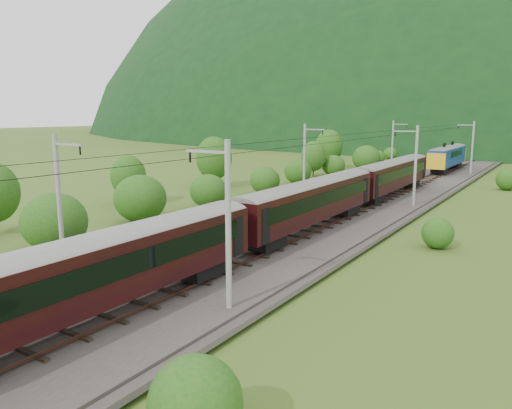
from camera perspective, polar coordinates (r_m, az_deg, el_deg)
The scene contains 13 objects.
ground at distance 28.35m, azimuth -13.48°, elevation -9.40°, with size 600.00×600.00×0.00m, color #3E5B1C.
railbed at distance 35.60m, azimuth -1.84°, elevation -4.77°, with size 14.00×220.00×0.30m, color #38332D.
track_left at distance 36.91m, azimuth -4.93°, elevation -3.91°, with size 2.40×220.00×0.27m.
track_right at distance 34.29m, azimuth 1.48°, elevation -4.98°, with size 2.40×220.00×0.27m.
catenary_left at distance 56.68m, azimuth 5.62°, elevation 5.31°, with size 2.54×192.28×8.00m.
catenary_right at distance 52.31m, azimuth 17.69°, elevation 4.45°, with size 2.54×192.28×8.00m.
overhead_wires at distance 34.45m, azimuth -1.91°, elevation 6.46°, with size 4.83×198.00×0.03m.
mountain_ridge at distance 347.67m, azimuth 8.98°, elevation 8.69°, with size 336.00×280.00×132.00m, color black.
train at distance 30.19m, azimuth -2.63°, elevation -1.57°, with size 2.67×128.78×4.62m.
hazard_post_near at distance 77.67m, azimuth 17.65°, elevation 3.63°, with size 0.15×0.15×1.39m, color red.
hazard_post_far at distance 54.77m, azimuth 11.64°, elevation 1.31°, with size 0.16×0.16×1.45m, color red.
signal at distance 51.42m, azimuth 4.91°, elevation 1.58°, with size 0.25×0.25×2.26m.
vegetation_left at distance 51.31m, azimuth -8.23°, elevation 2.64°, with size 14.11×149.73×6.74m.
Camera 1 is at (19.43, -18.35, 9.45)m, focal length 35.00 mm.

